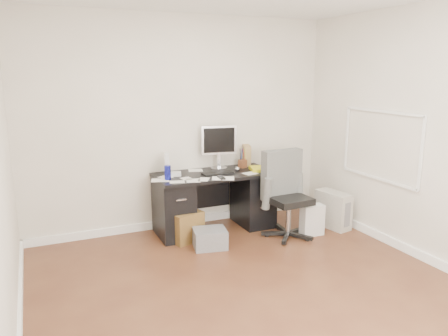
{
  "coord_description": "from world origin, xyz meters",
  "views": [
    {
      "loc": [
        -1.77,
        -3.29,
        2.01
      ],
      "look_at": [
        0.23,
        1.2,
        0.91
      ],
      "focal_mm": 35.0,
      "sensor_mm": 36.0,
      "label": 1
    }
  ],
  "objects_px": {
    "lcd_monitor": "(219,147)",
    "office_chair": "(289,195)",
    "pc_tower": "(333,210)",
    "desk": "(215,200)",
    "keyboard": "(218,173)",
    "wicker_basket": "(184,225)"
  },
  "relations": [
    {
      "from": "lcd_monitor",
      "to": "office_chair",
      "type": "bearing_deg",
      "value": -43.26
    },
    {
      "from": "lcd_monitor",
      "to": "pc_tower",
      "type": "bearing_deg",
      "value": -19.73
    },
    {
      "from": "desk",
      "to": "office_chair",
      "type": "bearing_deg",
      "value": -39.26
    },
    {
      "from": "keyboard",
      "to": "wicker_basket",
      "type": "height_order",
      "value": "keyboard"
    },
    {
      "from": "desk",
      "to": "lcd_monitor",
      "type": "bearing_deg",
      "value": 53.43
    },
    {
      "from": "keyboard",
      "to": "pc_tower",
      "type": "bearing_deg",
      "value": -22.45
    },
    {
      "from": "office_chair",
      "to": "wicker_basket",
      "type": "distance_m",
      "value": 1.33
    },
    {
      "from": "keyboard",
      "to": "wicker_basket",
      "type": "xyz_separation_m",
      "value": [
        -0.49,
        -0.1,
        -0.58
      ]
    },
    {
      "from": "desk",
      "to": "lcd_monitor",
      "type": "xyz_separation_m",
      "value": [
        0.14,
        0.19,
        0.64
      ]
    },
    {
      "from": "desk",
      "to": "wicker_basket",
      "type": "relative_size",
      "value": 4.13
    },
    {
      "from": "wicker_basket",
      "to": "desk",
      "type": "bearing_deg",
      "value": 20.26
    },
    {
      "from": "wicker_basket",
      "to": "keyboard",
      "type": "bearing_deg",
      "value": 11.58
    },
    {
      "from": "lcd_monitor",
      "to": "wicker_basket",
      "type": "distance_m",
      "value": 1.12
    },
    {
      "from": "desk",
      "to": "pc_tower",
      "type": "xyz_separation_m",
      "value": [
        1.44,
        -0.55,
        -0.16
      ]
    },
    {
      "from": "office_chair",
      "to": "wicker_basket",
      "type": "height_order",
      "value": "office_chair"
    },
    {
      "from": "desk",
      "to": "keyboard",
      "type": "distance_m",
      "value": 0.37
    },
    {
      "from": "keyboard",
      "to": "lcd_monitor",
      "type": "bearing_deg",
      "value": 59.99
    },
    {
      "from": "pc_tower",
      "to": "wicker_basket",
      "type": "relative_size",
      "value": 1.31
    },
    {
      "from": "lcd_monitor",
      "to": "keyboard",
      "type": "relative_size",
      "value": 1.48
    },
    {
      "from": "desk",
      "to": "wicker_basket",
      "type": "height_order",
      "value": "desk"
    },
    {
      "from": "desk",
      "to": "wicker_basket",
      "type": "distance_m",
      "value": 0.56
    },
    {
      "from": "office_chair",
      "to": "desk",
      "type": "bearing_deg",
      "value": 137.38
    }
  ]
}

